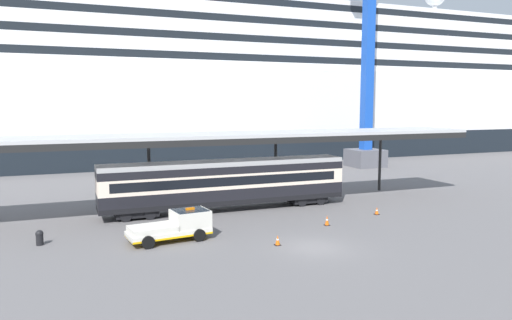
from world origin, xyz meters
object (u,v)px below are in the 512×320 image
(cruise_ship, at_px, (200,86))
(quay_bollard, at_px, (40,237))
(service_truck, at_px, (177,225))
(traffic_cone_mid, at_px, (377,211))
(dockside_crane, at_px, (374,29))
(traffic_cone_near, at_px, (327,221))
(train_carriage, at_px, (226,182))
(traffic_cone_far, at_px, (278,240))

(cruise_ship, relative_size, quay_bollard, 182.36)
(service_truck, distance_m, quay_bollard, 8.43)
(service_truck, height_order, traffic_cone_mid, service_truck)
(cruise_ship, relative_size, dockside_crane, 2.97)
(service_truck, xyz_separation_m, traffic_cone_near, (10.88, -0.34, -0.63))
(traffic_cone_mid, height_order, quay_bollard, quay_bollard)
(train_carriage, bearing_deg, dockside_crane, 34.92)
(cruise_ship, height_order, dockside_crane, dockside_crane)
(traffic_cone_near, xyz_separation_m, quay_bollard, (-19.05, 2.34, 0.15))
(traffic_cone_mid, relative_size, dockside_crane, 0.01)
(train_carriage, bearing_deg, cruise_ship, 77.61)
(dockside_crane, bearing_deg, traffic_cone_near, -129.95)
(train_carriage, distance_m, service_truck, 9.33)
(train_carriage, xyz_separation_m, service_truck, (-5.74, -7.23, -1.31))
(traffic_cone_mid, xyz_separation_m, dockside_crane, (17.07, 25.29, 18.52))
(train_carriage, distance_m, quay_bollard, 14.98)
(service_truck, bearing_deg, train_carriage, 51.54)
(cruise_ship, height_order, traffic_cone_far, cruise_ship)
(train_carriage, bearing_deg, traffic_cone_far, -91.07)
(cruise_ship, xyz_separation_m, traffic_cone_far, (-9.52, -53.15, -11.30))
(traffic_cone_far, bearing_deg, service_truck, 147.71)
(traffic_cone_near, bearing_deg, traffic_cone_mid, 16.11)
(quay_bollard, bearing_deg, traffic_cone_mid, -1.81)
(traffic_cone_near, bearing_deg, train_carriage, 124.16)
(traffic_cone_far, bearing_deg, quay_bollard, 158.14)
(cruise_ship, relative_size, train_carriage, 8.60)
(traffic_cone_mid, height_order, dockside_crane, dockside_crane)
(dockside_crane, bearing_deg, cruise_ship, 128.37)
(cruise_ship, distance_m, service_truck, 52.96)
(train_carriage, relative_size, traffic_cone_near, 27.52)
(traffic_cone_mid, relative_size, traffic_cone_far, 0.93)
(traffic_cone_far, distance_m, quay_bollard, 14.78)
(quay_bollard, bearing_deg, service_truck, -13.76)
(service_truck, bearing_deg, quay_bollard, 166.24)
(service_truck, relative_size, traffic_cone_far, 8.32)
(traffic_cone_near, bearing_deg, traffic_cone_far, -149.31)
(service_truck, relative_size, dockside_crane, 0.09)
(traffic_cone_near, relative_size, traffic_cone_far, 1.14)
(cruise_ship, distance_m, traffic_cone_mid, 49.74)
(traffic_cone_far, bearing_deg, traffic_cone_mid, 23.75)
(service_truck, distance_m, traffic_cone_near, 10.90)
(service_truck, distance_m, traffic_cone_mid, 16.36)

